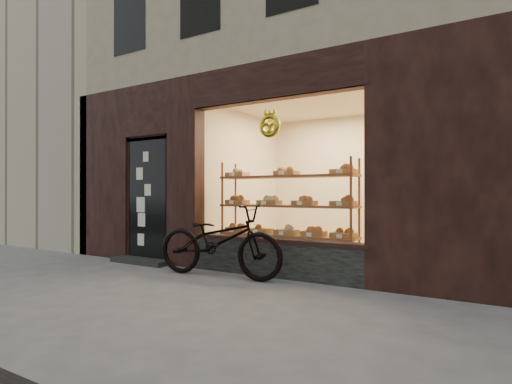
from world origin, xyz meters
The scene contains 4 objects.
ground centered at (0.00, 0.00, 0.00)m, with size 90.00×90.00×0.00m, color #575757.
neighbor_left centered at (-9.60, 5.50, 4.50)m, with size 12.00×7.00×9.00m, color #C2BA95.
display_shelf centered at (0.45, 2.55, 0.83)m, with size 2.20×0.45×1.70m.
bicycle centered at (-0.19, 1.67, 0.52)m, with size 0.69×1.99×1.04m, color black.
Camera 1 is at (3.18, -2.94, 1.19)m, focal length 28.00 mm.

